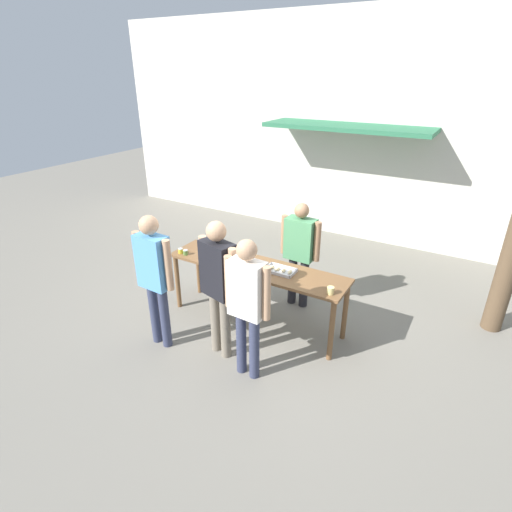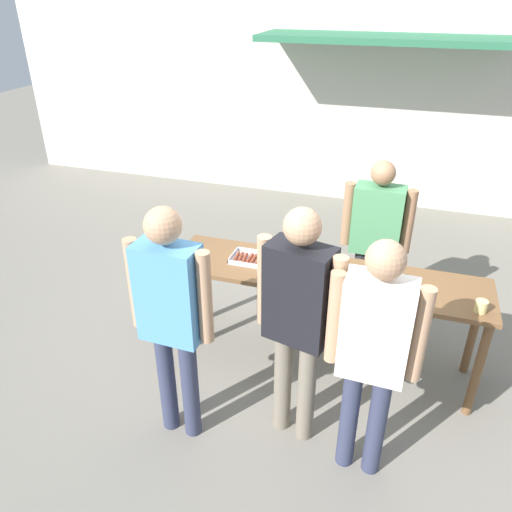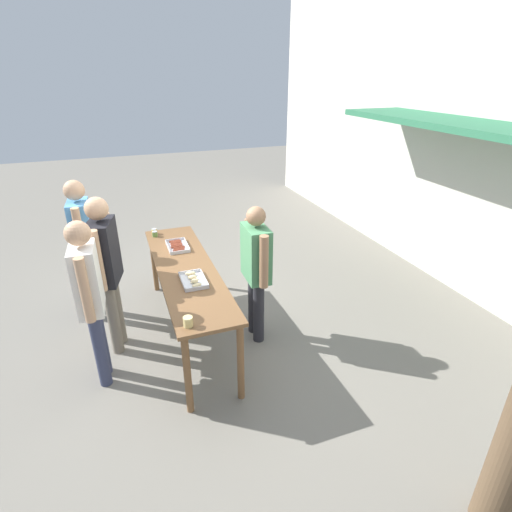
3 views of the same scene
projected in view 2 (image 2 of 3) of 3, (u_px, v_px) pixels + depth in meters
The scene contains 12 objects.
ground_plane at pixel (319, 360), 4.54m from camera, with size 24.00×24.00×0.00m, color slate.
building_facade_back at pixel (388, 46), 6.77m from camera, with size 12.00×1.11×4.50m.
serving_table at pixel (325, 285), 4.15m from camera, with size 2.63×0.65×0.92m.
food_tray_sausages at pixel (255, 260), 4.26m from camera, with size 0.43×0.26×0.04m.
food_tray_buns at pixel (371, 277), 4.00m from camera, with size 0.41×0.26×0.06m.
condiment_jar_mustard at pixel (184, 259), 4.22m from camera, with size 0.07×0.07×0.08m.
condiment_jar_ketchup at pixel (194, 261), 4.19m from camera, with size 0.07×0.07×0.08m.
beer_cup at pixel (481, 306), 3.59m from camera, with size 0.09×0.09×0.09m.
person_server_behind_table at pixel (376, 232), 4.61m from camera, with size 0.64×0.26×1.67m.
person_customer_holding_hotdog at pixel (171, 309), 3.32m from camera, with size 0.61×0.25×1.84m.
person_customer_with_cup at pixel (374, 345), 3.05m from camera, with size 0.60×0.24×1.79m.
person_customer_waiting_in_line at pixel (298, 311), 3.31m from camera, with size 0.61×0.33×1.84m.
Camera 2 is at (0.54, -3.53, 3.02)m, focal length 35.00 mm.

